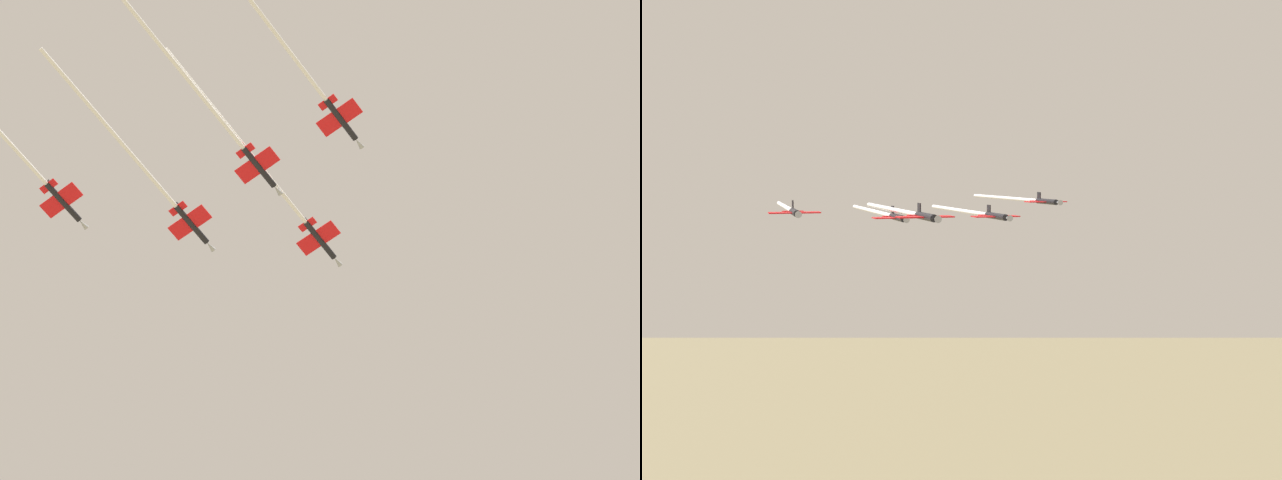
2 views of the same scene
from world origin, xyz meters
TOP-DOWN VIEW (x-y plane):
  - jet_lead at (-19.59, -3.11)m, footprint 35.71×49.03m
  - jet_port_inner at (-45.68, -5.90)m, footprint 32.92×45.16m
  - jet_starboard_inner at (-13.79, -28.49)m, footprint 32.52×44.60m
  - jet_port_outer at (-32.05, -20.42)m, footprint 35.48×48.72m
  - jet_starboard_outer at (-74.16, -12.01)m, footprint 35.74×49.08m

SIDE VIEW (x-z plane):
  - jet_port_outer at x=-32.05m, z-range 211.49..214.21m
  - jet_port_inner at x=-45.68m, z-range 211.52..214.24m
  - jet_lead at x=-19.59m, z-range 212.82..215.53m
  - jet_starboard_inner at x=-13.79m, z-range 212.86..215.58m
  - jet_starboard_outer at x=-74.16m, z-range 213.56..216.28m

